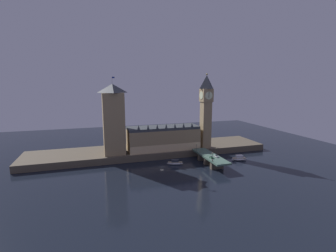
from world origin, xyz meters
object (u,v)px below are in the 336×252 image
(street_lamp_mid, at_px, (217,150))
(boat_downstream, at_px, (239,158))
(victoria_tower, at_px, (114,119))
(clock_tower, at_px, (206,109))
(pedestrian_far_rail, at_px, (200,152))
(car_northbound_trail, at_px, (211,157))
(street_lamp_near, at_px, (212,156))
(car_southbound_lead, at_px, (216,156))
(street_lamp_far, at_px, (196,146))
(pedestrian_near_rail, at_px, (213,160))
(boat_upstream, at_px, (175,163))

(street_lamp_mid, distance_m, boat_downstream, 24.60)
(street_lamp_mid, bearing_deg, boat_downstream, 3.05)
(victoria_tower, relative_size, boat_downstream, 4.82)
(clock_tower, xyz_separation_m, pedestrian_far_rail, (-15.64, -22.59, -33.64))
(car_northbound_trail, distance_m, street_lamp_near, 8.63)
(pedestrian_far_rail, bearing_deg, car_northbound_trail, -80.28)
(clock_tower, distance_m, car_southbound_lead, 50.03)
(car_northbound_trail, height_order, pedestrian_far_rail, pedestrian_far_rail)
(street_lamp_mid, bearing_deg, car_northbound_trail, -138.34)
(street_lamp_far, bearing_deg, street_lamp_near, -90.00)
(victoria_tower, bearing_deg, street_lamp_far, -16.86)
(pedestrian_near_rail, relative_size, street_lamp_mid, 0.28)
(car_southbound_lead, height_order, boat_downstream, car_southbound_lead)
(clock_tower, relative_size, pedestrian_near_rail, 40.86)
(pedestrian_far_rail, height_order, boat_upstream, pedestrian_far_rail)
(car_northbound_trail, distance_m, street_lamp_far, 22.73)
(pedestrian_far_rail, bearing_deg, boat_downstream, -11.51)
(car_northbound_trail, bearing_deg, victoria_tower, 148.85)
(clock_tower, bearing_deg, pedestrian_far_rail, -124.70)
(street_lamp_far, bearing_deg, car_northbound_trail, -82.13)
(clock_tower, height_order, boat_downstream, clock_tower)
(car_northbound_trail, height_order, street_lamp_far, street_lamp_far)
(clock_tower, bearing_deg, car_southbound_lead, -101.98)
(car_southbound_lead, distance_m, boat_upstream, 33.57)
(pedestrian_near_rail, height_order, street_lamp_mid, street_lamp_mid)
(victoria_tower, distance_m, boat_upstream, 63.25)
(car_northbound_trail, xyz_separation_m, street_lamp_mid, (8.40, 7.47, 3.04))
(pedestrian_far_rail, xyz_separation_m, boat_downstream, (33.76, -6.88, -6.65))
(car_southbound_lead, bearing_deg, street_lamp_far, 112.72)
(clock_tower, bearing_deg, boat_downstream, -58.41)
(victoria_tower, bearing_deg, car_northbound_trail, -31.15)
(clock_tower, distance_m, street_lamp_near, 56.93)
(car_southbound_lead, xyz_separation_m, street_lamp_near, (-8.40, -9.38, 3.50))
(pedestrian_far_rail, bearing_deg, street_lamp_far, 93.45)
(street_lamp_mid, height_order, street_lamp_far, street_lamp_far)
(car_northbound_trail, distance_m, car_southbound_lead, 5.74)
(pedestrian_near_rail, distance_m, boat_downstream, 37.91)
(clock_tower, xyz_separation_m, boat_upstream, (-38.04, -23.39, -40.47))
(boat_upstream, bearing_deg, boat_downstream, -6.17)
(car_northbound_trail, relative_size, street_lamp_near, 0.59)
(pedestrian_near_rail, distance_m, street_lamp_near, 3.33)
(street_lamp_far, distance_m, boat_downstream, 38.13)
(pedestrian_near_rail, height_order, street_lamp_far, street_lamp_far)
(pedestrian_far_rail, distance_m, street_lamp_mid, 13.98)
(victoria_tower, distance_m, boat_downstream, 112.38)
(clock_tower, height_order, pedestrian_far_rail, clock_tower)
(clock_tower, xyz_separation_m, boat_downstream, (18.12, -29.46, -40.29))
(victoria_tower, height_order, boat_upstream, victoria_tower)
(boat_upstream, bearing_deg, pedestrian_near_rail, -44.49)
(car_southbound_lead, height_order, boat_upstream, car_southbound_lead)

